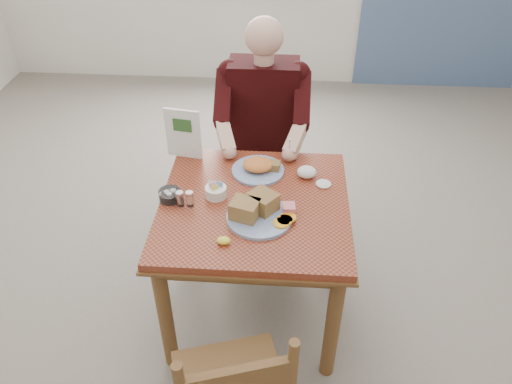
# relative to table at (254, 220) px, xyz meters

# --- Properties ---
(floor) EXTENTS (6.00, 6.00, 0.00)m
(floor) POSITION_rel_table_xyz_m (0.00, 0.00, -0.64)
(floor) COLOR #6A6356
(floor) RESTS_ON ground
(lemon_wedge) EXTENTS (0.06, 0.05, 0.03)m
(lemon_wedge) POSITION_rel_table_xyz_m (-0.11, -0.29, 0.13)
(lemon_wedge) COLOR yellow
(lemon_wedge) RESTS_ON table
(napkin) EXTENTS (0.10, 0.09, 0.06)m
(napkin) POSITION_rel_table_xyz_m (0.25, 0.23, 0.14)
(napkin) COLOR white
(napkin) RESTS_ON table
(metal_dish) EXTENTS (0.08, 0.08, 0.01)m
(metal_dish) POSITION_rel_table_xyz_m (0.34, 0.16, 0.12)
(metal_dish) COLOR silver
(metal_dish) RESTS_ON table
(table) EXTENTS (0.92, 0.92, 0.75)m
(table) POSITION_rel_table_xyz_m (0.00, 0.00, 0.00)
(table) COLOR brown
(table) RESTS_ON ground
(chair_far) EXTENTS (0.42, 0.42, 0.95)m
(chair_far) POSITION_rel_table_xyz_m (0.00, 0.80, -0.16)
(chair_far) COLOR brown
(chair_far) RESTS_ON ground
(diner) EXTENTS (0.53, 0.56, 1.39)m
(diner) POSITION_rel_table_xyz_m (0.00, 0.71, 0.17)
(diner) COLOR gray
(diner) RESTS_ON chair_far
(near_plate) EXTENTS (0.40, 0.40, 0.10)m
(near_plate) POSITION_rel_table_xyz_m (0.03, -0.11, 0.15)
(near_plate) COLOR white
(near_plate) RESTS_ON table
(far_plate) EXTENTS (0.30, 0.30, 0.07)m
(far_plate) POSITION_rel_table_xyz_m (0.01, 0.26, 0.14)
(far_plate) COLOR white
(far_plate) RESTS_ON table
(caddy) EXTENTS (0.11, 0.11, 0.08)m
(caddy) POSITION_rel_table_xyz_m (-0.19, 0.03, 0.14)
(caddy) COLOR white
(caddy) RESTS_ON table
(shakers) EXTENTS (0.08, 0.04, 0.08)m
(shakers) POSITION_rel_table_xyz_m (-0.32, -0.05, 0.15)
(shakers) COLOR white
(shakers) RESTS_ON table
(creamer) EXTENTS (0.11, 0.11, 0.05)m
(creamer) POSITION_rel_table_xyz_m (-0.40, -0.01, 0.14)
(creamer) COLOR white
(creamer) RESTS_ON table
(menu) EXTENTS (0.19, 0.05, 0.28)m
(menu) POSITION_rel_table_xyz_m (-0.40, 0.37, 0.25)
(menu) COLOR white
(menu) RESTS_ON table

